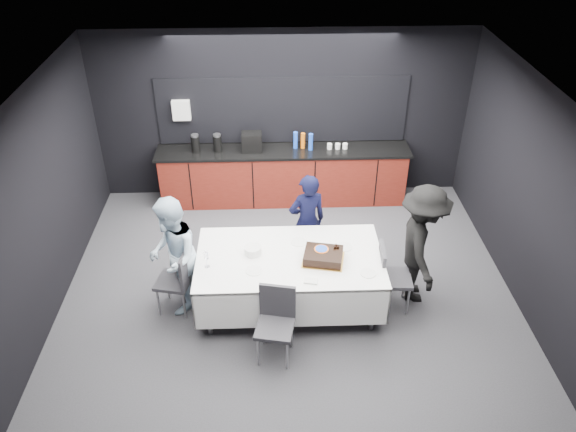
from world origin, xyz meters
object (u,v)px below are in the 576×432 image
at_px(person_left, 173,256).
at_px(person_right, 421,245).
at_px(party_table, 289,265).
at_px(chair_near, 276,318).
at_px(cake_assembly, 323,256).
at_px(chair_right, 389,273).
at_px(chair_left, 179,277).
at_px(person_center, 307,222).
at_px(champagne_flute, 206,256).
at_px(plate_stack, 253,250).

bearing_deg(person_left, person_right, 85.09).
distance_m(party_table, chair_near, 0.85).
bearing_deg(party_table, person_left, 178.78).
distance_m(party_table, person_right, 1.69).
height_order(cake_assembly, chair_right, cake_assembly).
height_order(chair_left, person_right, person_right).
bearing_deg(person_left, party_table, 82.45).
bearing_deg(person_center, party_table, 56.03).
height_order(champagne_flute, chair_near, champagne_flute).
distance_m(cake_assembly, champagne_flute, 1.43).
distance_m(plate_stack, person_left, 0.99).
height_order(cake_assembly, chair_near, cake_assembly).
height_order(party_table, plate_stack, plate_stack).
xyz_separation_m(person_center, person_right, (1.40, -0.73, 0.11)).
relative_size(party_table, plate_stack, 10.65).
bearing_deg(champagne_flute, person_center, 38.02).
bearing_deg(person_center, cake_assembly, 82.63).
xyz_separation_m(chair_right, person_center, (-0.98, 0.91, 0.19)).
xyz_separation_m(cake_assembly, person_center, (-0.14, 0.93, -0.12)).
bearing_deg(champagne_flute, chair_near, -38.80).
height_order(chair_left, person_left, person_left).
distance_m(plate_stack, chair_left, 0.99).
height_order(person_center, person_right, person_right).
bearing_deg(party_table, person_center, 71.82).
bearing_deg(plate_stack, party_table, -9.71).
bearing_deg(person_center, chair_left, 12.23).
distance_m(plate_stack, chair_near, 0.99).
distance_m(chair_left, chair_right, 2.65).
xyz_separation_m(person_left, person_right, (3.12, 0.08, 0.03)).
distance_m(champagne_flute, chair_near, 1.13).
bearing_deg(plate_stack, chair_left, -172.32).
distance_m(chair_near, person_left, 1.55).
height_order(party_table, chair_right, chair_right).
bearing_deg(chair_right, cake_assembly, -179.10).
bearing_deg(cake_assembly, party_table, 167.67).
height_order(cake_assembly, person_right, person_right).
bearing_deg(person_right, chair_near, 119.67).
distance_m(party_table, person_left, 1.46).
relative_size(chair_left, person_right, 0.56).
xyz_separation_m(plate_stack, person_left, (-0.99, -0.05, -0.03)).
xyz_separation_m(cake_assembly, person_left, (-1.86, 0.12, -0.04)).
relative_size(plate_stack, chair_left, 0.24).
relative_size(champagne_flute, person_center, 0.15).
xyz_separation_m(cake_assembly, person_right, (1.26, 0.20, -0.01)).
relative_size(plate_stack, champagne_flute, 0.97).
xyz_separation_m(chair_left, chair_right, (2.65, -0.03, 0.00)).
bearing_deg(chair_left, person_center, 28.02).
distance_m(plate_stack, person_center, 1.06).
bearing_deg(champagne_flute, chair_left, 162.77).
bearing_deg(chair_right, person_right, 24.08).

